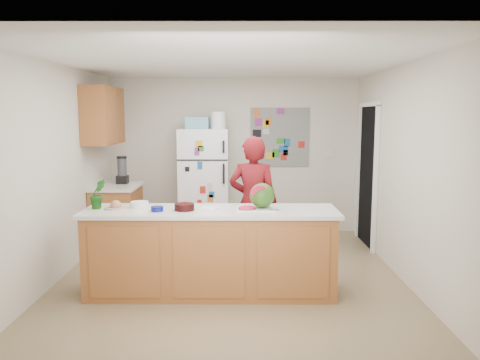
{
  "coord_description": "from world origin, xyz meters",
  "views": [
    {
      "loc": [
        0.13,
        -5.34,
        1.91
      ],
      "look_at": [
        0.11,
        0.2,
        1.14
      ],
      "focal_mm": 35.0,
      "sensor_mm": 36.0,
      "label": 1
    }
  ],
  "objects_px": {
    "watermelon": "(262,195)",
    "cherry_bowl": "(184,207)",
    "refrigerator": "(204,183)",
    "person": "(253,204)"
  },
  "relations": [
    {
      "from": "refrigerator",
      "to": "cherry_bowl",
      "type": "xyz_separation_m",
      "value": [
        -0.02,
        -2.42,
        0.11
      ]
    },
    {
      "from": "refrigerator",
      "to": "person",
      "type": "distance_m",
      "value": 1.73
    },
    {
      "from": "cherry_bowl",
      "to": "refrigerator",
      "type": "bearing_deg",
      "value": 89.53
    },
    {
      "from": "refrigerator",
      "to": "watermelon",
      "type": "xyz_separation_m",
      "value": [
        0.8,
        -2.34,
        0.21
      ]
    },
    {
      "from": "person",
      "to": "watermelon",
      "type": "relative_size",
      "value": 6.28
    },
    {
      "from": "watermelon",
      "to": "cherry_bowl",
      "type": "relative_size",
      "value": 1.27
    },
    {
      "from": "refrigerator",
      "to": "person",
      "type": "relative_size",
      "value": 1.02
    },
    {
      "from": "person",
      "to": "watermelon",
      "type": "height_order",
      "value": "person"
    },
    {
      "from": "person",
      "to": "cherry_bowl",
      "type": "distance_m",
      "value": 1.13
    },
    {
      "from": "cherry_bowl",
      "to": "watermelon",
      "type": "bearing_deg",
      "value": 5.43
    }
  ]
}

